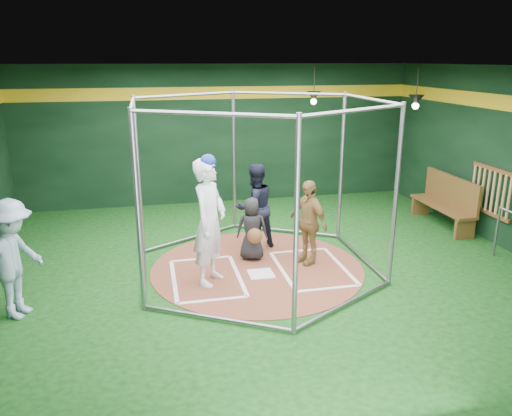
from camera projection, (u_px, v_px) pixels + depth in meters
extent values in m
cube|color=#0C380D|center=(257.00, 268.00, 8.99)|extent=(10.00, 9.00, 0.02)
cube|color=black|center=(257.00, 66.00, 7.98)|extent=(10.00, 9.00, 0.02)
cube|color=black|center=(219.00, 135.00, 12.69)|extent=(10.00, 0.10, 3.50)
cube|color=black|center=(371.00, 286.00, 4.27)|extent=(10.00, 0.10, 3.50)
cube|color=gold|center=(218.00, 93.00, 12.36)|extent=(10.00, 0.01, 0.30)
cylinder|color=brown|center=(257.00, 268.00, 8.98)|extent=(3.80, 3.80, 0.01)
cube|color=white|center=(261.00, 274.00, 8.70)|extent=(0.43, 0.43, 0.01)
cube|color=white|center=(201.00, 259.00, 9.34)|extent=(1.10, 0.07, 0.01)
cube|color=white|center=(213.00, 300.00, 7.75)|extent=(1.10, 0.07, 0.01)
cube|color=white|center=(174.00, 280.00, 8.44)|extent=(0.07, 1.70, 0.01)
cube|color=white|center=(238.00, 275.00, 8.66)|extent=(0.07, 1.70, 0.01)
cube|color=white|center=(298.00, 251.00, 9.74)|extent=(1.10, 0.07, 0.01)
cube|color=white|center=(328.00, 288.00, 8.15)|extent=(1.10, 0.07, 0.01)
cube|color=white|center=(282.00, 271.00, 8.83)|extent=(0.07, 1.70, 0.01)
cube|color=white|center=(341.00, 265.00, 9.05)|extent=(0.07, 1.70, 0.01)
cylinder|color=gray|center=(341.00, 168.00, 10.04)|extent=(0.07, 0.07, 3.00)
cylinder|color=gray|center=(234.00, 161.00, 10.70)|extent=(0.07, 0.07, 3.00)
cylinder|color=gray|center=(139.00, 178.00, 9.22)|extent=(0.07, 0.07, 3.00)
cylinder|color=gray|center=(138.00, 214.00, 7.07)|extent=(0.07, 0.07, 3.00)
cylinder|color=gray|center=(296.00, 231.00, 6.40)|extent=(0.07, 0.07, 3.00)
cylinder|color=gray|center=(396.00, 198.00, 7.89)|extent=(0.07, 0.07, 3.00)
cylinder|color=gray|center=(287.00, 93.00, 9.95)|extent=(2.02, 1.20, 0.06)
cylinder|color=gray|center=(285.00, 230.00, 10.79)|extent=(2.02, 1.20, 0.06)
cylinder|color=gray|center=(187.00, 95.00, 9.54)|extent=(2.02, 1.20, 0.06)
cylinder|color=gray|center=(193.00, 237.00, 10.38)|extent=(2.02, 1.20, 0.06)
cylinder|color=gray|center=(132.00, 104.00, 7.72)|extent=(0.06, 2.30, 0.06)
cylinder|color=gray|center=(144.00, 275.00, 8.56)|extent=(0.06, 2.30, 0.06)
cylinder|color=gray|center=(210.00, 114.00, 6.32)|extent=(2.02, 1.20, 0.06)
cylinder|color=gray|center=(216.00, 318.00, 7.15)|extent=(2.02, 1.20, 0.06)
cylinder|color=gray|center=(357.00, 110.00, 6.73)|extent=(2.02, 1.20, 0.06)
cylinder|color=gray|center=(346.00, 304.00, 7.56)|extent=(2.02, 1.20, 0.06)
cylinder|color=gray|center=(371.00, 99.00, 8.54)|extent=(0.06, 2.30, 0.06)
cylinder|color=gray|center=(360.00, 256.00, 9.38)|extent=(0.06, 2.30, 0.06)
cube|color=brown|center=(494.00, 169.00, 9.94)|extent=(0.05, 1.25, 0.08)
cube|color=brown|center=(488.00, 212.00, 10.20)|extent=(0.05, 1.25, 0.08)
cylinder|color=tan|center=(509.00, 198.00, 9.55)|extent=(0.06, 0.06, 0.85)
cylinder|color=tan|center=(504.00, 196.00, 9.70)|extent=(0.06, 0.06, 0.85)
cylinder|color=tan|center=(498.00, 194.00, 9.85)|extent=(0.06, 0.06, 0.85)
cylinder|color=tan|center=(493.00, 192.00, 10.00)|extent=(0.06, 0.06, 0.85)
cylinder|color=tan|center=(488.00, 190.00, 10.14)|extent=(0.06, 0.06, 0.85)
cylinder|color=tan|center=(483.00, 188.00, 10.29)|extent=(0.06, 0.06, 0.85)
cylinder|color=tan|center=(478.00, 186.00, 10.44)|extent=(0.06, 0.06, 0.85)
cylinder|color=tan|center=(473.00, 185.00, 10.58)|extent=(0.06, 0.06, 0.85)
cone|color=black|center=(314.00, 96.00, 12.01)|extent=(0.34, 0.34, 0.22)
sphere|color=#FFD899|center=(314.00, 102.00, 12.05)|extent=(0.14, 0.14, 0.14)
cylinder|color=black|center=(314.00, 81.00, 11.91)|extent=(0.02, 0.02, 0.70)
cone|color=black|center=(416.00, 100.00, 10.89)|extent=(0.34, 0.34, 0.22)
sphere|color=#FFD899|center=(415.00, 106.00, 10.92)|extent=(0.14, 0.14, 0.14)
cylinder|color=black|center=(417.00, 84.00, 10.79)|extent=(0.02, 0.02, 0.70)
imported|color=white|center=(210.00, 222.00, 8.11)|extent=(0.83, 0.92, 2.11)
sphere|color=navy|center=(208.00, 162.00, 7.83)|extent=(0.26, 0.26, 0.26)
imported|color=tan|center=(308.00, 222.00, 9.01)|extent=(0.72, 0.98, 1.55)
imported|color=black|center=(252.00, 229.00, 9.21)|extent=(0.65, 0.51, 1.18)
sphere|color=brown|center=(255.00, 236.00, 9.00)|extent=(0.28, 0.28, 0.28)
imported|color=black|center=(255.00, 207.00, 9.68)|extent=(1.00, 0.90, 1.69)
imported|color=#91A9C0|center=(13.00, 259.00, 7.09)|extent=(1.05, 1.31, 1.77)
cube|color=brown|center=(442.00, 206.00, 11.12)|extent=(0.46, 1.97, 0.07)
cube|color=brown|center=(451.00, 190.00, 11.06)|extent=(0.07, 1.97, 0.66)
cube|color=brown|center=(465.00, 229.00, 10.37)|extent=(0.44, 0.09, 0.44)
cube|color=brown|center=(421.00, 206.00, 12.01)|extent=(0.44, 0.09, 0.44)
cylinder|color=slate|center=(497.00, 231.00, 9.41)|extent=(0.05, 0.05, 0.98)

